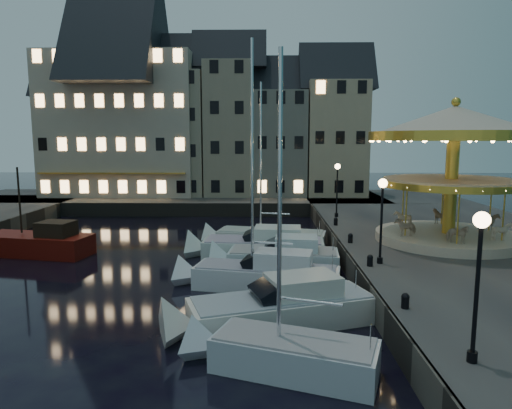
{
  "coord_description": "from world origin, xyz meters",
  "views": [
    {
      "loc": [
        1.48,
        -20.84,
        7.35
      ],
      "look_at": [
        1.0,
        8.0,
        3.2
      ],
      "focal_mm": 32.0,
      "sensor_mm": 36.0,
      "label": 1
    }
  ],
  "objects_px": {
    "streetlamp_b": "(382,209)",
    "motorboat_e": "(257,247)",
    "bollard_b": "(370,260)",
    "motorboat_b": "(272,310)",
    "streetlamp_a": "(479,266)",
    "motorboat_a": "(277,354)",
    "bollard_a": "(405,300)",
    "streetlamp_c": "(337,182)",
    "motorboat_d": "(276,259)",
    "motorboat_c": "(258,275)",
    "bollard_d": "(336,221)",
    "motorboat_f": "(263,239)",
    "red_fishing_boat": "(39,244)",
    "carousel": "(453,148)",
    "bollard_c": "(350,238)"
  },
  "relations": [
    {
      "from": "red_fishing_boat",
      "to": "carousel",
      "type": "xyz_separation_m",
      "value": [
        25.37,
        -1.44,
        6.15
      ]
    },
    {
      "from": "streetlamp_c",
      "to": "carousel",
      "type": "bearing_deg",
      "value": -58.34
    },
    {
      "from": "streetlamp_b",
      "to": "motorboat_a",
      "type": "distance_m",
      "value": 10.26
    },
    {
      "from": "bollard_c",
      "to": "motorboat_f",
      "type": "bearing_deg",
      "value": 139.44
    },
    {
      "from": "motorboat_e",
      "to": "carousel",
      "type": "height_order",
      "value": "carousel"
    },
    {
      "from": "motorboat_d",
      "to": "motorboat_c",
      "type": "bearing_deg",
      "value": -106.28
    },
    {
      "from": "motorboat_b",
      "to": "motorboat_e",
      "type": "distance_m",
      "value": 10.67
    },
    {
      "from": "streetlamp_c",
      "to": "bollard_b",
      "type": "relative_size",
      "value": 7.32
    },
    {
      "from": "carousel",
      "to": "streetlamp_a",
      "type": "bearing_deg",
      "value": -109.48
    },
    {
      "from": "streetlamp_c",
      "to": "bollard_d",
      "type": "height_order",
      "value": "streetlamp_c"
    },
    {
      "from": "bollard_b",
      "to": "motorboat_f",
      "type": "xyz_separation_m",
      "value": [
        -5.16,
        9.41,
        -1.07
      ]
    },
    {
      "from": "bollard_a",
      "to": "motorboat_e",
      "type": "height_order",
      "value": "motorboat_e"
    },
    {
      "from": "streetlamp_a",
      "to": "motorboat_d",
      "type": "xyz_separation_m",
      "value": [
        -5.0,
        13.3,
        -3.38
      ]
    },
    {
      "from": "motorboat_a",
      "to": "motorboat_e",
      "type": "bearing_deg",
      "value": 93.46
    },
    {
      "from": "motorboat_f",
      "to": "red_fishing_boat",
      "type": "relative_size",
      "value": 1.52
    },
    {
      "from": "motorboat_d",
      "to": "motorboat_b",
      "type": "bearing_deg",
      "value": -92.58
    },
    {
      "from": "motorboat_a",
      "to": "carousel",
      "type": "xyz_separation_m",
      "value": [
        10.56,
        13.01,
        6.31
      ]
    },
    {
      "from": "bollard_d",
      "to": "motorboat_a",
      "type": "distance_m",
      "value": 18.7
    },
    {
      "from": "motorboat_f",
      "to": "motorboat_e",
      "type": "bearing_deg",
      "value": -97.36
    },
    {
      "from": "bollard_b",
      "to": "motorboat_b",
      "type": "xyz_separation_m",
      "value": [
        -4.76,
        -4.09,
        -0.96
      ]
    },
    {
      "from": "streetlamp_a",
      "to": "carousel",
      "type": "distance_m",
      "value": 16.09
    },
    {
      "from": "bollard_a",
      "to": "motorboat_f",
      "type": "bearing_deg",
      "value": 109.08
    },
    {
      "from": "motorboat_a",
      "to": "motorboat_b",
      "type": "bearing_deg",
      "value": 91.35
    },
    {
      "from": "bollard_a",
      "to": "motorboat_a",
      "type": "bearing_deg",
      "value": -156.02
    },
    {
      "from": "streetlamp_a",
      "to": "streetlamp_c",
      "type": "distance_m",
      "value": 23.5
    },
    {
      "from": "streetlamp_c",
      "to": "motorboat_d",
      "type": "relative_size",
      "value": 0.58
    },
    {
      "from": "motorboat_f",
      "to": "red_fishing_boat",
      "type": "bearing_deg",
      "value": -169.93
    },
    {
      "from": "streetlamp_c",
      "to": "streetlamp_b",
      "type": "bearing_deg",
      "value": -90.0
    },
    {
      "from": "streetlamp_b",
      "to": "motorboat_e",
      "type": "xyz_separation_m",
      "value": [
        -6.13,
        6.05,
        -3.37
      ]
    },
    {
      "from": "motorboat_d",
      "to": "streetlamp_b",
      "type": "bearing_deg",
      "value": -33.42
    },
    {
      "from": "motorboat_a",
      "to": "motorboat_e",
      "type": "xyz_separation_m",
      "value": [
        -0.86,
        14.13,
        0.11
      ]
    },
    {
      "from": "motorboat_b",
      "to": "carousel",
      "type": "bearing_deg",
      "value": 41.83
    },
    {
      "from": "motorboat_f",
      "to": "carousel",
      "type": "xyz_separation_m",
      "value": [
        11.04,
        -3.98,
        6.31
      ]
    },
    {
      "from": "streetlamp_c",
      "to": "bollard_d",
      "type": "bearing_deg",
      "value": -99.73
    },
    {
      "from": "motorboat_d",
      "to": "streetlamp_a",
      "type": "bearing_deg",
      "value": -69.4
    },
    {
      "from": "bollard_a",
      "to": "bollard_c",
      "type": "relative_size",
      "value": 1.0
    },
    {
      "from": "streetlamp_a",
      "to": "bollard_a",
      "type": "xyz_separation_m",
      "value": [
        -0.6,
        4.0,
        -2.41
      ]
    },
    {
      "from": "streetlamp_c",
      "to": "bollard_b",
      "type": "height_order",
      "value": "streetlamp_c"
    },
    {
      "from": "streetlamp_b",
      "to": "motorboat_d",
      "type": "height_order",
      "value": "streetlamp_b"
    },
    {
      "from": "motorboat_b",
      "to": "motorboat_d",
      "type": "xyz_separation_m",
      "value": [
        0.36,
        7.89,
        -0.0
      ]
    },
    {
      "from": "motorboat_c",
      "to": "bollard_b",
      "type": "bearing_deg",
      "value": -4.95
    },
    {
      "from": "motorboat_c",
      "to": "motorboat_e",
      "type": "height_order",
      "value": "motorboat_c"
    },
    {
      "from": "bollard_d",
      "to": "bollard_a",
      "type": "bearing_deg",
      "value": -90.0
    },
    {
      "from": "carousel",
      "to": "motorboat_c",
      "type": "bearing_deg",
      "value": -156.19
    },
    {
      "from": "streetlamp_a",
      "to": "motorboat_a",
      "type": "bearing_deg",
      "value": 159.99
    },
    {
      "from": "bollard_c",
      "to": "motorboat_c",
      "type": "distance_m",
      "value": 7.09
    },
    {
      "from": "motorboat_c",
      "to": "red_fishing_boat",
      "type": "bearing_deg",
      "value": 155.59
    },
    {
      "from": "streetlamp_c",
      "to": "bollard_b",
      "type": "bearing_deg",
      "value": -92.45
    },
    {
      "from": "motorboat_b",
      "to": "bollard_a",
      "type": "bearing_deg",
      "value": -16.53
    },
    {
      "from": "streetlamp_c",
      "to": "motorboat_c",
      "type": "height_order",
      "value": "motorboat_c"
    }
  ]
}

